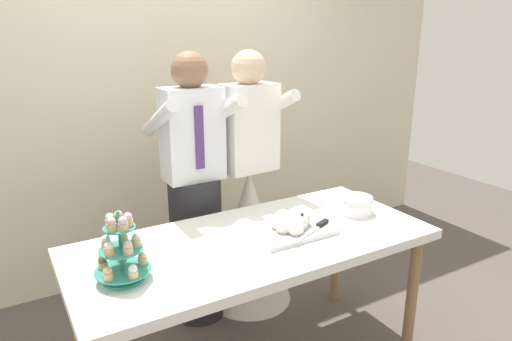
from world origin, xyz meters
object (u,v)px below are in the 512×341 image
Objects in this scene: cupcake_stand at (121,252)px; person_groom at (195,206)px; person_bride at (249,219)px; dessert_table at (254,252)px; plate_stack at (356,205)px; main_cake_tray at (291,224)px.

person_groom reaches higher than cupcake_stand.
dessert_table is at bearing -117.45° from person_bride.
dessert_table is 1.08× the size of person_bride.
main_cake_tray is at bearing -177.17° from plate_stack.
person_bride is at bearing 62.55° from dessert_table.
person_groom is (-0.25, 0.66, -0.07)m from main_cake_tray.
main_cake_tray is 0.70m from person_bride.
main_cake_tray reaches higher than dessert_table.
person_bride reaches higher than dessert_table.
dessert_table is 0.63m from person_groom.
cupcake_stand is at bearing -145.18° from person_bride.
main_cake_tray is at bearing -69.15° from person_groom.
cupcake_stand is at bearing -177.23° from main_cake_tray.
main_cake_tray is (0.20, -0.02, 0.12)m from dessert_table.
plate_stack is 0.12× the size of person_bride.
dessert_table is at bearing 173.14° from main_cake_tray.
cupcake_stand is 0.87m from main_cake_tray.
cupcake_stand reaches higher than plate_stack.
dessert_table is at bearing 179.88° from plate_stack.
plate_stack is 0.12× the size of person_groom.
plate_stack is at bearing 2.83° from main_cake_tray.
person_groom is (0.62, 0.70, -0.16)m from cupcake_stand.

